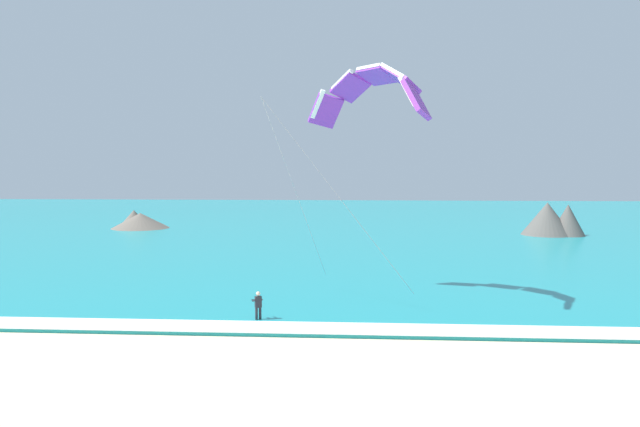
# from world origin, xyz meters

# --- Properties ---
(sea) EXTENTS (200.00, 120.00, 0.20)m
(sea) POSITION_xyz_m (0.00, 74.89, 0.10)
(sea) COLOR teal
(sea) RESTS_ON ground
(surf_foam) EXTENTS (200.00, 2.16, 0.04)m
(surf_foam) POSITION_xyz_m (0.00, 15.89, 0.22)
(surf_foam) COLOR white
(surf_foam) RESTS_ON sea
(surfboard) EXTENTS (1.02, 1.45, 0.09)m
(surfboard) POSITION_xyz_m (-3.90, 17.43, 0.03)
(surfboard) COLOR #E04C38
(surfboard) RESTS_ON ground
(kitesurfer) EXTENTS (0.67, 0.66, 1.69)m
(kitesurfer) POSITION_xyz_m (-3.91, 17.44, 0.94)
(kitesurfer) COLOR #232328
(kitesurfer) RESTS_ON ground
(kite_primary) EXTENTS (9.08, 8.61, 13.02)m
(kite_primary) POSITION_xyz_m (2.07, 22.83, 12.78)
(kite_primary) COLOR purple
(headland_right) EXTENTS (7.46, 6.25, 4.09)m
(headland_right) POSITION_xyz_m (24.49, 59.06, 2.02)
(headland_right) COLOR #56514C
(headland_right) RESTS_ON ground
(headland_left) EXTENTS (8.30, 8.30, 2.58)m
(headland_left) POSITION_xyz_m (-27.83, 64.05, 1.15)
(headland_left) COLOR #665B51
(headland_left) RESTS_ON ground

